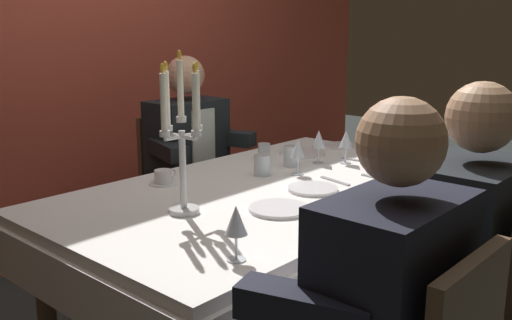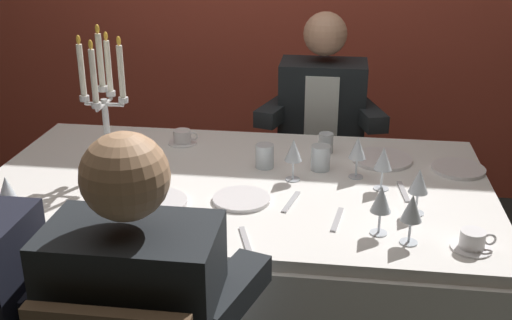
% 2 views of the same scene
% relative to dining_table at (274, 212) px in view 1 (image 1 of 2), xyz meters
% --- Properties ---
extents(back_wall, '(6.00, 0.12, 2.70)m').
position_rel_dining_table_xyz_m(back_wall, '(0.00, 1.66, 0.73)').
color(back_wall, '#CE4E3A').
rests_on(back_wall, ground_plane).
extents(dining_table, '(1.94, 1.14, 0.74)m').
position_rel_dining_table_xyz_m(dining_table, '(0.00, 0.00, 0.00)').
color(dining_table, white).
rests_on(dining_table, ground_plane).
extents(candelabra, '(0.19, 0.19, 0.58)m').
position_rel_dining_table_xyz_m(candelabra, '(-0.49, 0.01, 0.39)').
color(candelabra, silver).
rests_on(candelabra, dining_table).
extents(dinner_plate_0, '(0.24, 0.24, 0.01)m').
position_rel_dining_table_xyz_m(dinner_plate_0, '(0.56, 0.28, 0.13)').
color(dinner_plate_0, white).
rests_on(dinner_plate_0, dining_table).
extents(dinner_plate_1, '(0.21, 0.21, 0.01)m').
position_rel_dining_table_xyz_m(dinner_plate_1, '(0.85, 0.22, 0.13)').
color(dinner_plate_1, white).
rests_on(dinner_plate_1, dining_table).
extents(dinner_plate_2, '(0.22, 0.22, 0.01)m').
position_rel_dining_table_xyz_m(dinner_plate_2, '(-0.25, -0.23, 0.13)').
color(dinner_plate_2, white).
rests_on(dinner_plate_2, dining_table).
extents(dinner_plate_3, '(0.21, 0.21, 0.01)m').
position_rel_dining_table_xyz_m(dinner_plate_3, '(0.05, -0.17, 0.13)').
color(dinner_plate_3, white).
rests_on(dinner_plate_3, dining_table).
extents(wine_glass_0, '(0.07, 0.07, 0.16)m').
position_rel_dining_table_xyz_m(wine_glass_0, '(0.54, 0.00, 0.23)').
color(wine_glass_0, silver).
rests_on(wine_glass_0, dining_table).
extents(wine_glass_1, '(0.07, 0.07, 0.16)m').
position_rel_dining_table_xyz_m(wine_glass_1, '(0.65, -0.19, 0.23)').
color(wine_glass_1, silver).
rests_on(wine_glass_1, dining_table).
extents(wine_glass_2, '(0.07, 0.07, 0.16)m').
position_rel_dining_table_xyz_m(wine_glass_2, '(-0.68, -0.43, 0.23)').
color(wine_glass_2, silver).
rests_on(wine_glass_2, dining_table).
extents(wine_glass_3, '(0.07, 0.07, 0.16)m').
position_rel_dining_table_xyz_m(wine_glass_3, '(0.61, -0.39, 0.24)').
color(wine_glass_3, silver).
rests_on(wine_glass_3, dining_table).
extents(wine_glass_4, '(0.07, 0.07, 0.16)m').
position_rel_dining_table_xyz_m(wine_glass_4, '(0.52, -0.34, 0.23)').
color(wine_glass_4, silver).
rests_on(wine_glass_4, dining_table).
extents(wine_glass_5, '(0.07, 0.07, 0.16)m').
position_rel_dining_table_xyz_m(wine_glass_5, '(0.45, 0.10, 0.23)').
color(wine_glass_5, silver).
rests_on(wine_glass_5, dining_table).
extents(wine_glass_6, '(0.07, 0.07, 0.16)m').
position_rel_dining_table_xyz_m(wine_glass_6, '(0.21, 0.04, 0.24)').
color(wine_glass_6, silver).
rests_on(wine_glass_6, dining_table).
extents(water_tumbler_0, '(0.06, 0.06, 0.08)m').
position_rel_dining_table_xyz_m(water_tumbler_0, '(0.33, 0.34, 0.16)').
color(water_tumbler_0, silver).
rests_on(water_tumbler_0, dining_table).
extents(water_tumbler_1, '(0.08, 0.08, 0.10)m').
position_rel_dining_table_xyz_m(water_tumbler_1, '(0.31, 0.15, 0.17)').
color(water_tumbler_1, silver).
rests_on(water_tumbler_1, dining_table).
extents(water_tumbler_2, '(0.07, 0.07, 0.10)m').
position_rel_dining_table_xyz_m(water_tumbler_2, '(0.09, 0.15, 0.17)').
color(water_tumbler_2, silver).
rests_on(water_tumbler_2, dining_table).
extents(coffee_cup_0, '(0.13, 0.12, 0.06)m').
position_rel_dining_table_xyz_m(coffee_cup_0, '(-0.29, 0.36, 0.15)').
color(coffee_cup_0, white).
rests_on(coffee_cup_0, dining_table).
extents(coffee_cup_1, '(0.13, 0.12, 0.06)m').
position_rel_dining_table_xyz_m(coffee_cup_1, '(0.79, -0.40, 0.15)').
color(coffee_cup_1, white).
rests_on(coffee_cup_1, dining_table).
extents(fork_0, '(0.05, 0.17, 0.01)m').
position_rel_dining_table_xyz_m(fork_0, '(0.22, -0.16, 0.12)').
color(fork_0, '#B7B7BC').
rests_on(fork_0, dining_table).
extents(fork_1, '(0.04, 0.17, 0.01)m').
position_rel_dining_table_xyz_m(fork_1, '(0.39, -0.27, 0.12)').
color(fork_1, '#B7B7BC').
rests_on(fork_1, dining_table).
extents(fork_2, '(0.04, 0.17, 0.01)m').
position_rel_dining_table_xyz_m(fork_2, '(0.62, -0.02, 0.12)').
color(fork_2, '#B7B7BC').
rests_on(fork_2, dining_table).
extents(knife_3, '(0.07, 0.19, 0.01)m').
position_rel_dining_table_xyz_m(knife_3, '(0.11, -0.46, 0.12)').
color(knife_3, '#B7B7BC').
rests_on(knife_3, dining_table).
extents(seated_diner_0, '(0.63, 0.48, 1.24)m').
position_rel_dining_table_xyz_m(seated_diner_0, '(-0.60, -0.89, 0.11)').
color(seated_diner_0, brown).
rests_on(seated_diner_0, ground_plane).
extents(seated_diner_1, '(0.63, 0.48, 1.24)m').
position_rel_dining_table_xyz_m(seated_diner_1, '(-0.11, -0.89, 0.11)').
color(seated_diner_1, brown).
rests_on(seated_diner_1, ground_plane).
extents(seated_diner_2, '(0.63, 0.48, 1.24)m').
position_rel_dining_table_xyz_m(seated_diner_2, '(0.29, 0.89, 0.11)').
color(seated_diner_2, brown).
rests_on(seated_diner_2, ground_plane).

